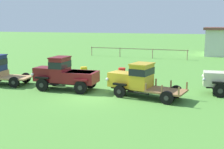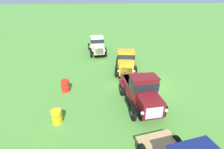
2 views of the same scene
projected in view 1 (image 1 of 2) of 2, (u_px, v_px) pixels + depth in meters
ground_plane at (91, 96)px, 17.83m from camera, size 240.00×240.00×0.00m
paddock_fence at (136, 50)px, 38.25m from camera, size 13.75×0.45×1.31m
vintage_truck_second_in_line at (65, 74)px, 19.46m from camera, size 4.65×2.27×2.30m
vintage_truck_midrow_center at (138, 80)px, 17.64m from camera, size 5.16×2.51×2.14m
oil_drum_beside_row at (84, 71)px, 24.73m from camera, size 0.63×0.63×0.82m
oil_drum_near_fence at (122, 73)px, 23.46m from camera, size 0.63×0.63×0.92m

